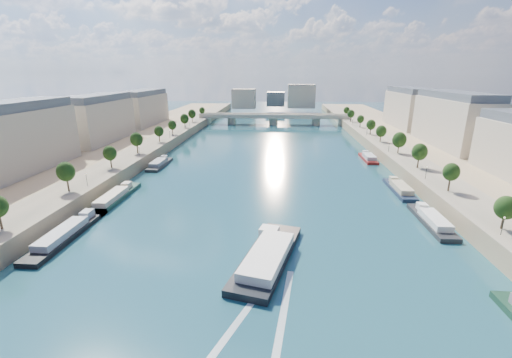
# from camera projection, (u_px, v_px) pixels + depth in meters

# --- Properties ---
(ground) EXTENTS (700.00, 700.00, 0.00)m
(ground) POSITION_uv_depth(u_px,v_px,m) (265.00, 177.00, 129.98)
(ground) COLOR #0D333C
(ground) RESTS_ON ground
(quay_left) EXTENTS (44.00, 520.00, 5.00)m
(quay_left) POSITION_uv_depth(u_px,v_px,m) (82.00, 167.00, 134.12)
(quay_left) COLOR #9E8460
(quay_left) RESTS_ON ground
(quay_right) EXTENTS (44.00, 520.00, 5.00)m
(quay_right) POSITION_uv_depth(u_px,v_px,m) (463.00, 175.00, 124.35)
(quay_right) COLOR #9E8460
(quay_right) RESTS_ON ground
(pave_left) EXTENTS (14.00, 520.00, 0.10)m
(pave_left) POSITION_uv_depth(u_px,v_px,m) (118.00, 162.00, 132.34)
(pave_left) COLOR gray
(pave_left) RESTS_ON quay_left
(pave_right) EXTENTS (14.00, 520.00, 0.10)m
(pave_right) POSITION_uv_depth(u_px,v_px,m) (421.00, 167.00, 124.61)
(pave_right) COLOR gray
(pave_right) RESTS_ON quay_right
(trees_left) EXTENTS (4.80, 268.80, 8.26)m
(trees_left) POSITION_uv_depth(u_px,v_px,m) (124.00, 147.00, 132.49)
(trees_left) COLOR #382B1E
(trees_left) RESTS_ON ground
(trees_right) EXTENTS (4.80, 268.80, 8.26)m
(trees_right) POSITION_uv_depth(u_px,v_px,m) (408.00, 147.00, 132.64)
(trees_right) COLOR #382B1E
(trees_right) RESTS_ON ground
(lamps_left) EXTENTS (0.36, 200.36, 4.28)m
(lamps_left) POSITION_uv_depth(u_px,v_px,m) (117.00, 161.00, 121.70)
(lamps_left) COLOR black
(lamps_left) RESTS_ON ground
(lamps_right) EXTENTS (0.36, 200.36, 4.28)m
(lamps_right) POSITION_uv_depth(u_px,v_px,m) (405.00, 156.00, 128.86)
(lamps_right) COLOR black
(lamps_right) RESTS_ON ground
(buildings_left) EXTENTS (16.00, 226.00, 23.20)m
(buildings_left) POSITION_uv_depth(u_px,v_px,m) (63.00, 127.00, 142.26)
(buildings_left) COLOR #BFAC92
(buildings_left) RESTS_ON ground
(buildings_right) EXTENTS (16.00, 226.00, 23.20)m
(buildings_right) POSITION_uv_depth(u_px,v_px,m) (489.00, 131.00, 130.73)
(buildings_right) COLOR #BFAC92
(buildings_right) RESTS_ON ground
(skyline) EXTENTS (79.00, 42.00, 22.00)m
(skyline) POSITION_uv_depth(u_px,v_px,m) (279.00, 97.00, 334.38)
(skyline) COLOR #BFAC92
(skyline) RESTS_ON ground
(bridge) EXTENTS (112.00, 12.00, 8.15)m
(bridge) POSITION_uv_depth(u_px,v_px,m) (273.00, 118.00, 259.02)
(bridge) COLOR #C1B79E
(bridge) RESTS_ON ground
(tour_barge) EXTENTS (15.27, 30.67, 4.00)m
(tour_barge) POSITION_uv_depth(u_px,v_px,m) (268.00, 256.00, 71.81)
(tour_barge) COLOR black
(tour_barge) RESTS_ON ground
(wake) EXTENTS (13.76, 25.96, 0.04)m
(wake) POSITION_uv_depth(u_px,v_px,m) (264.00, 314.00, 56.38)
(wake) COLOR silver
(wake) RESTS_ON ground
(moored_barges_left) EXTENTS (5.00, 158.31, 3.60)m
(moored_barges_left) POSITION_uv_depth(u_px,v_px,m) (59.00, 240.00, 79.50)
(moored_barges_left) COLOR #1B253C
(moored_barges_left) RESTS_ON ground
(moored_barges_right) EXTENTS (5.00, 129.82, 3.60)m
(moored_barges_right) POSITION_uv_depth(u_px,v_px,m) (415.00, 204.00, 100.74)
(moored_barges_right) COLOR #163725
(moored_barges_right) RESTS_ON ground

